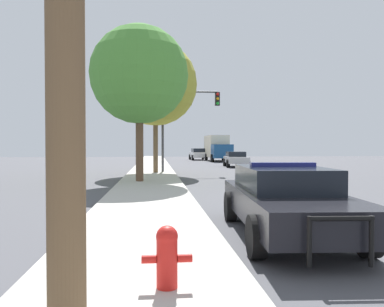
{
  "coord_description": "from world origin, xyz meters",
  "views": [
    {
      "loc": [
        -4.87,
        -7.46,
        1.83
      ],
      "look_at": [
        -2.17,
        19.83,
        1.26
      ],
      "focal_mm": 35.0,
      "sensor_mm": 36.0,
      "label": 1
    }
  ],
  "objects": [
    {
      "name": "sidewalk_left",
      "position": [
        -5.1,
        0.0,
        0.07
      ],
      "size": [
        3.0,
        110.0,
        0.13
      ],
      "color": "#BCB7AD",
      "rests_on": "ground_plane"
    },
    {
      "name": "police_car",
      "position": [
        -2.22,
        -0.04,
        0.75
      ],
      "size": [
        2.32,
        5.16,
        1.48
      ],
      "rotation": [
        0.0,
        0.0,
        3.08
      ],
      "color": "black",
      "rests_on": "ground_plane"
    },
    {
      "name": "fire_hydrant",
      "position": [
        -4.73,
        -3.0,
        0.53
      ],
      "size": [
        0.61,
        0.27,
        0.75
      ],
      "color": "red",
      "rests_on": "sidewalk_left"
    },
    {
      "name": "traffic_light",
      "position": [
        -2.88,
        17.24,
        3.96
      ],
      "size": [
        3.88,
        0.35,
        5.43
      ],
      "color": "#424247",
      "rests_on": "sidewalk_left"
    },
    {
      "name": "car_background_distant",
      "position": [
        0.68,
        40.67,
        0.79
      ],
      "size": [
        2.13,
        4.37,
        1.49
      ],
      "rotation": [
        0.0,
        0.0,
        0.04
      ],
      "color": "silver",
      "rests_on": "ground_plane"
    },
    {
      "name": "car_background_oncoming",
      "position": [
        2.16,
        24.59,
        0.71
      ],
      "size": [
        2.17,
        4.14,
        1.32
      ],
      "rotation": [
        0.0,
        0.0,
        3.07
      ],
      "color": "#B7B7BC",
      "rests_on": "ground_plane"
    },
    {
      "name": "box_truck",
      "position": [
        2.59,
        37.04,
        1.63
      ],
      "size": [
        2.54,
        7.43,
        3.08
      ],
      "rotation": [
        0.0,
        0.0,
        3.16
      ],
      "color": "navy",
      "rests_on": "ground_plane"
    },
    {
      "name": "tree_sidewalk_near",
      "position": [
        -5.61,
        10.66,
        5.23
      ],
      "size": [
        4.71,
        4.71,
        7.47
      ],
      "color": "brown",
      "rests_on": "sidewalk_left"
    },
    {
      "name": "tree_sidewalk_mid",
      "position": [
        -4.84,
        16.51,
        5.77
      ],
      "size": [
        5.32,
        5.32,
        8.31
      ],
      "color": "brown",
      "rests_on": "sidewalk_left"
    }
  ]
}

